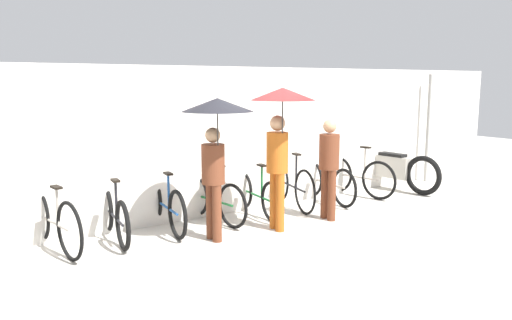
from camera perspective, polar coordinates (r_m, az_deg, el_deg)
ground_plane at (r=6.80m, az=1.42°, el=-9.87°), size 30.00×30.00×0.00m
back_wall at (r=8.06m, az=-6.32°, el=1.96°), size 15.39×0.12×2.43m
parked_bicycle_1 at (r=7.07m, az=-22.19°, el=-6.48°), size 0.44×1.80×1.02m
parked_bicycle_2 at (r=7.25m, az=-15.91°, el=-6.10°), size 0.44×1.65×1.02m
parked_bicycle_3 at (r=7.59m, az=-10.39°, el=-5.08°), size 0.44×1.79×1.05m
parked_bicycle_4 at (r=7.89m, az=-4.95°, el=-4.45°), size 0.44×1.65×1.06m
parked_bicycle_5 at (r=8.27m, az=0.05°, el=-3.90°), size 0.44×1.66×1.11m
parked_bicycle_6 at (r=8.78m, az=4.07°, el=-2.84°), size 0.58×1.76×0.98m
parked_bicycle_7 at (r=9.26m, az=8.12°, el=-2.50°), size 0.44×1.71×0.99m
parked_bicycle_8 at (r=9.82m, az=11.44°, el=-1.80°), size 0.48×1.68×1.09m
pedestrian_leading at (r=6.70m, az=-4.61°, el=3.36°), size 0.96×0.96×1.98m
pedestrian_center at (r=7.16m, az=2.82°, el=4.36°), size 0.93×0.93×2.11m
pedestrian_trailing at (r=7.96m, az=8.34°, el=-0.21°), size 0.32×0.32×1.61m
motorcycle at (r=10.56m, az=15.28°, el=-0.94°), size 0.58×2.19×0.95m
awning_pole at (r=11.52m, az=19.04°, el=3.41°), size 0.07×0.07×2.34m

